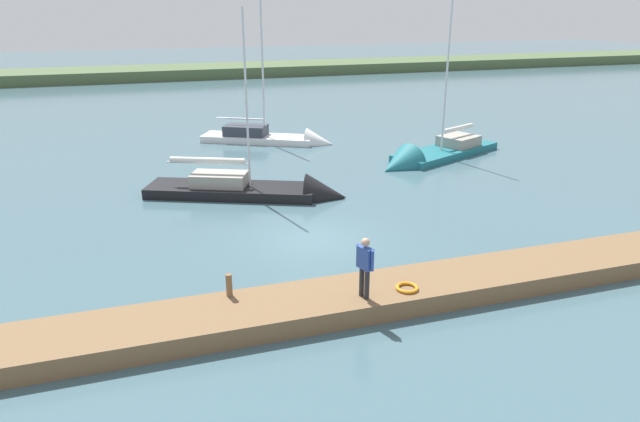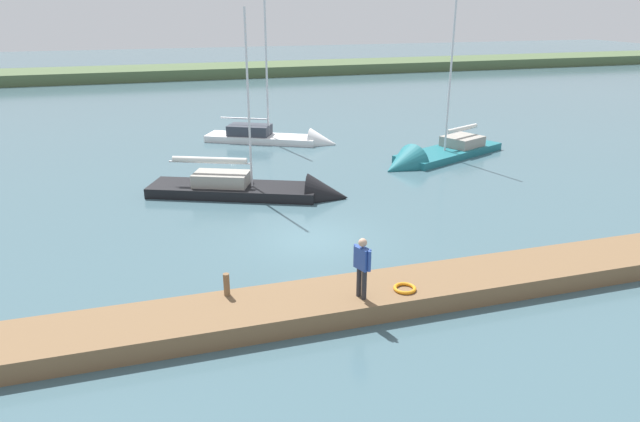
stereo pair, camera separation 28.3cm
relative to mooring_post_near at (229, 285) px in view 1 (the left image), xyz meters
The scene contains 9 objects.
ground_plane 5.97m from the mooring_post_near, 130.18° to the right, with size 200.00×200.00×0.00m, color #42606B.
far_shoreline 57.07m from the mooring_post_near, 93.83° to the right, with size 180.00×8.00×2.40m, color #4C603D.
dock_pier 3.93m from the mooring_post_near, 168.88° to the left, with size 25.38×2.14×0.58m, color brown.
mooring_post_near is the anchor object (origin of this frame).
life_ring_buoy 5.08m from the mooring_post_near, 166.59° to the left, with size 0.66×0.66×0.10m, color orange.
sailboat_behind_pier 10.51m from the mooring_post_near, 107.32° to the right, with size 9.21×5.51×9.17m.
sailboat_near_dock 21.15m from the mooring_post_near, 107.07° to the right, with size 8.29×5.62×9.60m.
sailboat_outer_mooring 18.86m from the mooring_post_near, 134.75° to the right, with size 9.02×5.71×9.92m.
person_on_dock 3.85m from the mooring_post_near, 161.23° to the left, with size 0.38×0.63×1.79m.
Camera 1 is at (5.70, 18.80, 8.33)m, focal length 31.87 mm.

